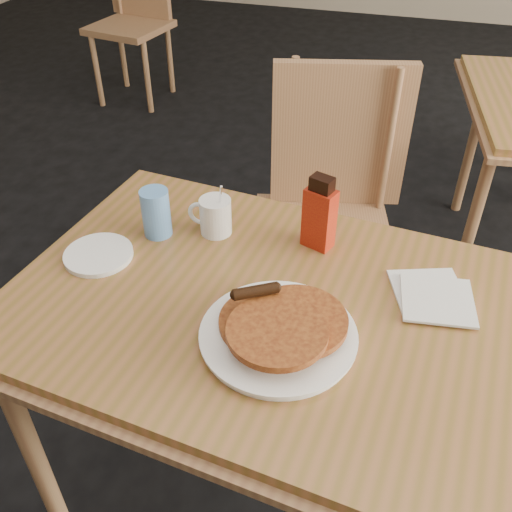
{
  "coord_description": "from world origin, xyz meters",
  "views": [
    {
      "loc": [
        0.26,
        -0.86,
        1.56
      ],
      "look_at": [
        -0.0,
        0.03,
        0.83
      ],
      "focal_mm": 40.0,
      "sensor_mm": 36.0,
      "label": 1
    }
  ],
  "objects_px": {
    "main_table": "(272,317)",
    "chair_main_far": "(330,192)",
    "coffee_mug": "(215,215)",
    "syrup_bottle": "(319,215)",
    "blue_tumbler": "(156,213)",
    "chair_wall_extra": "(134,5)",
    "pancake_plate": "(279,330)"
  },
  "relations": [
    {
      "from": "pancake_plate",
      "to": "chair_wall_extra",
      "type": "bearing_deg",
      "value": 121.8
    },
    {
      "from": "chair_wall_extra",
      "to": "blue_tumbler",
      "type": "xyz_separation_m",
      "value": [
        1.3,
        -2.44,
        0.23
      ]
    },
    {
      "from": "main_table",
      "to": "coffee_mug",
      "type": "distance_m",
      "value": 0.3
    },
    {
      "from": "chair_wall_extra",
      "to": "main_table",
      "type": "bearing_deg",
      "value": -48.33
    },
    {
      "from": "chair_main_far",
      "to": "pancake_plate",
      "type": "relative_size",
      "value": 3.18
    },
    {
      "from": "coffee_mug",
      "to": "syrup_bottle",
      "type": "distance_m",
      "value": 0.25
    },
    {
      "from": "chair_wall_extra",
      "to": "pancake_plate",
      "type": "height_order",
      "value": "chair_wall_extra"
    },
    {
      "from": "syrup_bottle",
      "to": "chair_main_far",
      "type": "bearing_deg",
      "value": 115.9
    },
    {
      "from": "syrup_bottle",
      "to": "blue_tumbler",
      "type": "bearing_deg",
      "value": -150.16
    },
    {
      "from": "blue_tumbler",
      "to": "chair_main_far",
      "type": "bearing_deg",
      "value": 60.86
    },
    {
      "from": "chair_main_far",
      "to": "syrup_bottle",
      "type": "xyz_separation_m",
      "value": [
        0.05,
        -0.51,
        0.25
      ]
    },
    {
      "from": "syrup_bottle",
      "to": "coffee_mug",
      "type": "bearing_deg",
      "value": -155.69
    },
    {
      "from": "syrup_bottle",
      "to": "pancake_plate",
      "type": "bearing_deg",
      "value": -71.47
    },
    {
      "from": "coffee_mug",
      "to": "blue_tumbler",
      "type": "relative_size",
      "value": 1.2
    },
    {
      "from": "chair_wall_extra",
      "to": "chair_main_far",
      "type": "bearing_deg",
      "value": -39.36
    },
    {
      "from": "coffee_mug",
      "to": "chair_wall_extra",
      "type": "bearing_deg",
      "value": 112.32
    },
    {
      "from": "coffee_mug",
      "to": "syrup_bottle",
      "type": "bearing_deg",
      "value": -4.13
    },
    {
      "from": "main_table",
      "to": "coffee_mug",
      "type": "xyz_separation_m",
      "value": [
        -0.2,
        0.2,
        0.09
      ]
    },
    {
      "from": "main_table",
      "to": "chair_wall_extra",
      "type": "bearing_deg",
      "value": 122.15
    },
    {
      "from": "chair_wall_extra",
      "to": "syrup_bottle",
      "type": "distance_m",
      "value": 2.92
    },
    {
      "from": "blue_tumbler",
      "to": "coffee_mug",
      "type": "bearing_deg",
      "value": 19.99
    },
    {
      "from": "main_table",
      "to": "blue_tumbler",
      "type": "distance_m",
      "value": 0.38
    },
    {
      "from": "coffee_mug",
      "to": "chair_main_far",
      "type": "bearing_deg",
      "value": 61.44
    },
    {
      "from": "coffee_mug",
      "to": "blue_tumbler",
      "type": "bearing_deg",
      "value": -168.55
    },
    {
      "from": "pancake_plate",
      "to": "coffee_mug",
      "type": "relative_size",
      "value": 2.15
    },
    {
      "from": "main_table",
      "to": "chair_main_far",
      "type": "bearing_deg",
      "value": 90.57
    },
    {
      "from": "chair_main_far",
      "to": "chair_wall_extra",
      "type": "height_order",
      "value": "chair_main_far"
    },
    {
      "from": "chair_wall_extra",
      "to": "syrup_bottle",
      "type": "bearing_deg",
      "value": -45.22
    },
    {
      "from": "chair_wall_extra",
      "to": "blue_tumbler",
      "type": "bearing_deg",
      "value": -52.41
    },
    {
      "from": "syrup_bottle",
      "to": "main_table",
      "type": "bearing_deg",
      "value": -81.95
    },
    {
      "from": "pancake_plate",
      "to": "blue_tumbler",
      "type": "bearing_deg",
      "value": 145.44
    },
    {
      "from": "blue_tumbler",
      "to": "pancake_plate",
      "type": "bearing_deg",
      "value": -34.56
    }
  ]
}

